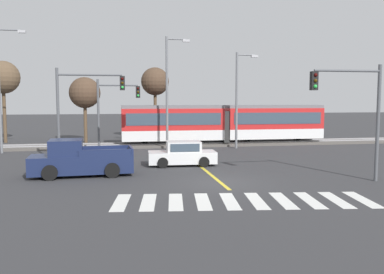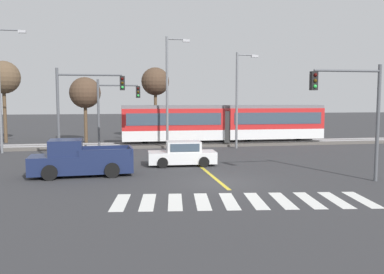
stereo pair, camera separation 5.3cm
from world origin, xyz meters
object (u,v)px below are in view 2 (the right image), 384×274
sedan_crossing (182,154)px  traffic_light_mid_left (81,100)px  traffic_light_near_right (355,104)px  bare_tree_west (85,93)px  pickup_truck (79,160)px  street_lamp_centre (169,87)px  street_lamp_west (2,83)px  bare_tree_far_west (3,78)px  street_lamp_east (239,94)px  bare_tree_east (155,82)px  light_rail_tram (224,122)px  traffic_light_far_left (113,105)px

sedan_crossing → traffic_light_mid_left: 7.22m
traffic_light_near_right → bare_tree_west: size_ratio=0.94×
pickup_truck → traffic_light_mid_left: size_ratio=0.90×
street_lamp_centre → street_lamp_west: bearing=-179.7°
sedan_crossing → bare_tree_west: (-7.01, 14.98, 4.03)m
street_lamp_centre → bare_tree_west: size_ratio=1.47×
bare_tree_far_west → street_lamp_east: bearing=-21.8°
street_lamp_west → bare_tree_east: bearing=35.0°
light_rail_tram → street_lamp_centre: bearing=-152.0°
bare_tree_west → bare_tree_east: bearing=15.7°
traffic_light_far_left → street_lamp_centre: size_ratio=0.61×
street_lamp_centre → bare_tree_east: bearing=92.3°
traffic_light_mid_left → street_lamp_east: street_lamp_east is taller
sedan_crossing → bare_tree_far_west: size_ratio=0.55×
traffic_light_far_left → traffic_light_mid_left: 5.38m
traffic_light_far_left → street_lamp_centre: (4.49, 1.62, 1.45)m
traffic_light_far_left → street_lamp_east: bearing=7.8°
pickup_truck → bare_tree_east: size_ratio=0.74×
light_rail_tram → pickup_truck: light_rail_tram is taller
light_rail_tram → sedan_crossing: bearing=-116.7°
street_lamp_west → street_lamp_centre: (12.80, 0.07, -0.21)m
traffic_light_far_left → street_lamp_west: street_lamp_west is taller
street_lamp_east → bare_tree_west: size_ratio=1.29×
traffic_light_near_right → traffic_light_mid_left: bearing=149.1°
traffic_light_mid_left → pickup_truck: bearing=-87.7°
pickup_truck → street_lamp_centre: size_ratio=0.60×
traffic_light_far_left → bare_tree_far_west: (-10.28, 9.66, 2.45)m
pickup_truck → bare_tree_far_west: (-8.55, 18.76, 5.31)m
bare_tree_far_west → traffic_light_near_right: bearing=-46.0°
light_rail_tram → street_lamp_west: 18.74m
pickup_truck → street_lamp_west: 13.32m
pickup_truck → traffic_light_near_right: size_ratio=0.94×
sedan_crossing → bare_tree_far_west: bare_tree_far_west is taller
street_lamp_west → bare_tree_east: size_ratio=1.29×
light_rail_tram → traffic_light_mid_left: traffic_light_mid_left is taller
pickup_truck → bare_tree_west: bearing=93.2°
street_lamp_east → bare_tree_east: street_lamp_east is taller
street_lamp_west → bare_tree_east: street_lamp_west is taller
pickup_truck → traffic_light_far_left: 9.70m
street_lamp_centre → bare_tree_far_west: street_lamp_centre is taller
pickup_truck → traffic_light_far_left: traffic_light_far_left is taller
street_lamp_east → street_lamp_west: bearing=179.6°
sedan_crossing → bare_tree_west: bare_tree_west is taller
light_rail_tram → bare_tree_east: (-5.75, 5.78, 3.84)m
street_lamp_centre → bare_tree_east: street_lamp_centre is taller
street_lamp_east → light_rail_tram: bearing=98.5°
light_rail_tram → sedan_crossing: 12.52m
traffic_light_mid_left → street_lamp_east: 13.84m
sedan_crossing → traffic_light_near_right: traffic_light_near_right is taller
street_lamp_east → bare_tree_far_west: size_ratio=1.03×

